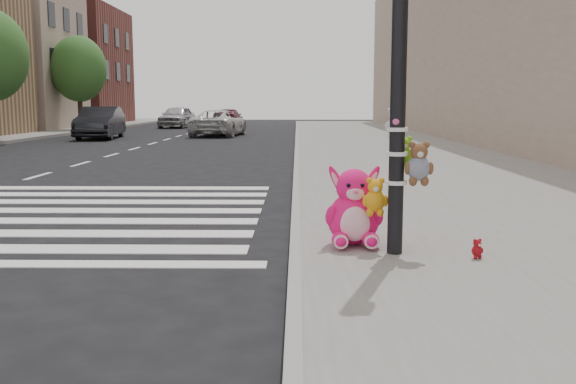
# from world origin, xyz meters

# --- Properties ---
(ground) EXTENTS (120.00, 120.00, 0.00)m
(ground) POSITION_xyz_m (0.00, 0.00, 0.00)
(ground) COLOR black
(ground) RESTS_ON ground
(sidewalk_near) EXTENTS (7.00, 80.00, 0.14)m
(sidewalk_near) POSITION_xyz_m (5.00, 10.00, 0.07)
(sidewalk_near) COLOR slate
(sidewalk_near) RESTS_ON ground
(curb_edge) EXTENTS (0.12, 80.00, 0.15)m
(curb_edge) POSITION_xyz_m (1.55, 10.00, 0.07)
(curb_edge) COLOR gray
(curb_edge) RESTS_ON ground
(bld_far_d) EXTENTS (6.00, 8.00, 10.00)m
(bld_far_d) POSITION_xyz_m (-15.50, 35.00, 5.00)
(bld_far_d) COLOR tan
(bld_far_d) RESTS_ON ground
(bld_far_e) EXTENTS (6.00, 10.00, 9.00)m
(bld_far_e) POSITION_xyz_m (-15.50, 46.00, 4.50)
(bld_far_e) COLOR brown
(bld_far_e) RESTS_ON ground
(bld_near) EXTENTS (5.00, 60.00, 10.00)m
(bld_near) POSITION_xyz_m (10.50, 20.00, 5.00)
(bld_near) COLOR tan
(bld_near) RESTS_ON ground
(signal_pole) EXTENTS (0.72, 0.49, 4.00)m
(signal_pole) POSITION_xyz_m (2.62, 1.81, 1.75)
(signal_pole) COLOR black
(signal_pole) RESTS_ON sidewalk_near
(tree_far_c) EXTENTS (3.20, 3.20, 5.44)m
(tree_far_c) POSITION_xyz_m (-11.20, 33.00, 3.65)
(tree_far_c) COLOR #382619
(tree_far_c) RESTS_ON sidewalk_far
(pink_bunny) EXTENTS (0.64, 0.66, 0.91)m
(pink_bunny) POSITION_xyz_m (2.20, 2.17, 0.51)
(pink_bunny) COLOR #FF1571
(pink_bunny) RESTS_ON sidewalk_near
(red_teddy) EXTENTS (0.17, 0.15, 0.21)m
(red_teddy) POSITION_xyz_m (3.40, 1.56, 0.24)
(red_teddy) COLOR maroon
(red_teddy) RESTS_ON sidewalk_near
(car_dark_far) EXTENTS (2.03, 4.75, 1.52)m
(car_dark_far) POSITION_xyz_m (-7.78, 25.57, 0.76)
(car_dark_far) COLOR black
(car_dark_far) RESTS_ON ground
(car_white_near) EXTENTS (2.68, 5.00, 1.33)m
(car_white_near) POSITION_xyz_m (-2.46, 28.18, 0.67)
(car_white_near) COLOR silver
(car_white_near) RESTS_ON ground
(car_maroon_near) EXTENTS (1.80, 4.29, 1.24)m
(car_maroon_near) POSITION_xyz_m (-3.40, 42.04, 0.62)
(car_maroon_near) COLOR maroon
(car_maroon_near) RESTS_ON ground
(car_silver_deep) EXTENTS (2.15, 4.52, 1.49)m
(car_silver_deep) POSITION_xyz_m (-6.62, 38.96, 0.75)
(car_silver_deep) COLOR #AEAEB3
(car_silver_deep) RESTS_ON ground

